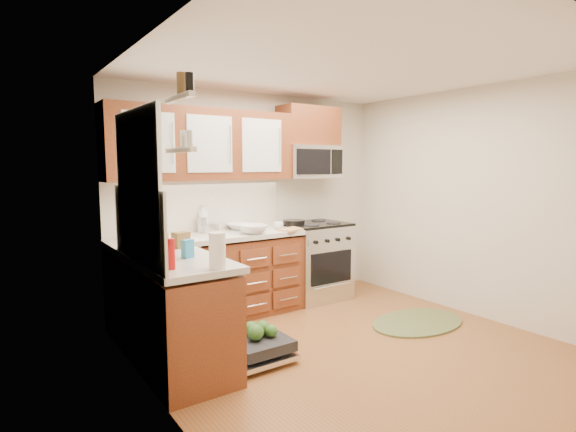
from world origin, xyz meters
TOP-DOWN VIEW (x-y plane):
  - floor at (0.00, 0.00)m, footprint 3.50×3.50m
  - ceiling at (0.00, 0.00)m, footprint 3.50×3.50m
  - wall_back at (0.00, 1.75)m, footprint 3.50×0.04m
  - wall_front at (0.00, -1.75)m, footprint 3.50×0.04m
  - wall_left at (-1.75, 0.00)m, footprint 0.04×3.50m
  - wall_right at (1.75, 0.00)m, footprint 0.04×3.50m
  - base_cabinet_back at (-0.73, 1.45)m, footprint 2.05×0.60m
  - base_cabinet_left at (-1.45, 0.52)m, footprint 0.60×1.25m
  - countertop_back at (-0.72, 1.44)m, footprint 2.07×0.64m
  - countertop_left at (-1.44, 0.53)m, footprint 0.64×1.27m
  - backsplash_back at (-0.73, 1.74)m, footprint 2.05×0.02m
  - backsplash_left at (-1.74, 0.52)m, footprint 0.02×1.25m
  - upper_cabinets at (-0.73, 1.57)m, footprint 2.05×0.35m
  - cabinet_over_mw at (0.68, 1.57)m, footprint 0.76×0.35m
  - range at (0.68, 1.43)m, footprint 0.76×0.64m
  - microwave at (0.68, 1.55)m, footprint 0.76×0.38m
  - sink at (-1.25, 1.42)m, footprint 0.62×0.50m
  - dishwasher at (-0.86, 0.30)m, footprint 0.70×0.60m
  - window at (-1.74, 0.50)m, footprint 0.03×1.05m
  - window_blind at (-1.71, 0.50)m, footprint 0.02×0.96m
  - shelf_upper at (-1.72, -0.35)m, footprint 0.04×0.40m
  - shelf_lower at (-1.72, -0.35)m, footprint 0.04×0.40m
  - rug at (1.02, 0.09)m, footprint 1.20×0.86m
  - skillet at (0.40, 1.49)m, footprint 0.34×0.34m
  - stock_pot at (-0.67, 1.54)m, footprint 0.20×0.20m
  - cutting_board at (0.18, 1.22)m, footprint 0.35×0.29m
  - canister at (-0.72, 1.65)m, footprint 0.13×0.13m
  - paper_towel_roll at (-1.34, -0.02)m, footprint 0.12×0.12m
  - mustard_bottle at (-1.58, 0.40)m, footprint 0.09×0.09m
  - red_bottle at (-1.62, 0.14)m, footprint 0.07×0.07m
  - wooden_box at (-1.25, 0.91)m, footprint 0.16×0.13m
  - blue_carton at (-1.37, 0.45)m, footprint 0.11×0.08m
  - bowl_a at (-0.27, 1.59)m, footprint 0.32×0.32m
  - bowl_b at (-0.31, 1.25)m, footprint 0.33×0.33m
  - cup at (0.11, 1.39)m, footprint 0.13×0.13m
  - soap_bottle_a at (-0.70, 1.68)m, footprint 0.15×0.15m
  - soap_bottle_b at (-1.56, 0.73)m, footprint 0.11×0.11m
  - soap_bottle_c at (-1.62, 0.93)m, footprint 0.14×0.14m

SIDE VIEW (x-z plane):
  - floor at x=0.00m, z-range 0.00..0.00m
  - rug at x=1.02m, z-range 0.00..0.02m
  - dishwasher at x=-0.86m, z-range 0.00..0.20m
  - base_cabinet_back at x=-0.73m, z-range 0.00..0.85m
  - base_cabinet_left at x=-1.45m, z-range 0.00..0.85m
  - range at x=0.68m, z-range 0.00..0.95m
  - sink at x=-1.25m, z-range 0.67..0.93m
  - countertop_back at x=-0.72m, z-range 0.88..0.93m
  - countertop_left at x=-1.44m, z-range 0.88..0.93m
  - cutting_board at x=0.18m, z-range 0.93..0.95m
  - bowl_a at x=-0.27m, z-range 0.93..1.00m
  - cup at x=0.11m, z-range 0.93..1.01m
  - bowl_b at x=-0.31m, z-range 0.93..1.02m
  - skillet at x=0.40m, z-range 0.95..1.00m
  - stock_pot at x=-0.67m, z-range 0.93..1.03m
  - wooden_box at x=-1.25m, z-range 0.93..1.07m
  - blue_carton at x=-1.37m, z-range 0.93..1.07m
  - soap_bottle_c at x=-1.62m, z-range 0.93..1.07m
  - canister at x=-0.72m, z-range 0.93..1.09m
  - soap_bottle_b at x=-1.56m, z-range 0.93..1.13m
  - red_bottle at x=-1.62m, z-range 0.93..1.15m
  - mustard_bottle at x=-1.58m, z-range 0.93..1.15m
  - paper_towel_roll at x=-1.34m, z-range 0.93..1.19m
  - soap_bottle_a at x=-0.70m, z-range 0.93..1.23m
  - backsplash_back at x=-0.73m, z-range 0.93..1.49m
  - backsplash_left at x=-1.74m, z-range 0.93..1.49m
  - wall_back at x=0.00m, z-range 0.00..2.50m
  - wall_front at x=0.00m, z-range 0.00..2.50m
  - wall_left at x=-1.75m, z-range 0.00..2.50m
  - wall_right at x=1.75m, z-range 0.00..2.50m
  - window at x=-1.74m, z-range 1.02..2.08m
  - microwave at x=0.68m, z-range 1.50..1.90m
  - shelf_lower at x=-1.72m, z-range 1.74..1.76m
  - upper_cabinets at x=-0.73m, z-range 1.50..2.25m
  - window_blind at x=-1.71m, z-range 1.68..2.08m
  - shelf_upper at x=-1.72m, z-range 2.03..2.06m
  - cabinet_over_mw at x=0.68m, z-range 1.90..2.37m
  - ceiling at x=0.00m, z-range 2.50..2.50m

